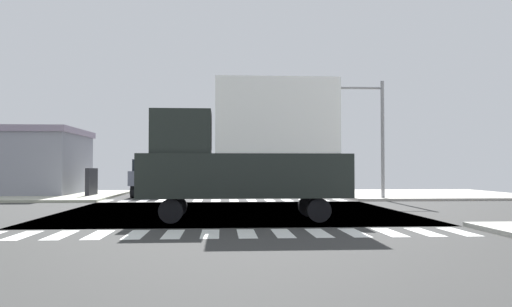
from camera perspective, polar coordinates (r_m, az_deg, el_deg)
ground at (r=21.54m, az=-2.67°, el=-6.49°), size 90.00×90.00×0.05m
sidewalk_corner_ne at (r=36.10m, az=18.07°, el=-4.30°), size 12.00×12.00×0.14m
sidewalk_corner_nw at (r=35.78m, az=-24.46°, el=-4.26°), size 12.00×12.00×0.14m
crosswalk_near at (r=14.28m, az=-3.07°, el=-8.86°), size 13.50×2.00×0.01m
crosswalk_far at (r=28.82m, az=-3.47°, el=-5.21°), size 13.50×2.00×0.01m
traffic_signal_mast at (r=29.13m, az=8.16°, el=4.70°), size 7.83×0.55×6.72m
street_lamp at (r=43.99m, az=6.62°, el=2.18°), size 1.78×0.32×7.87m
suv_farside_1 at (r=33.46m, az=-11.69°, el=-2.30°), size 1.96×4.60×2.34m
suv_queued_2 at (r=50.99m, az=-8.98°, el=-2.07°), size 1.96×4.60×2.34m
suv_leading_3 at (r=48.02m, az=-5.71°, el=-2.11°), size 1.96×4.60×2.34m
box_truck_middle_2 at (r=18.01m, az=-0.58°, el=0.80°), size 7.20×2.40×4.85m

